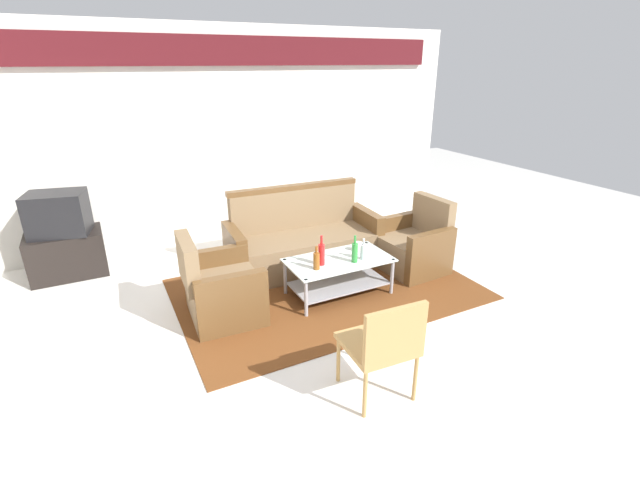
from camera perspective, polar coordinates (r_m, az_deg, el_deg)
ground_plane at (r=4.29m, az=5.10°, el=-11.36°), size 14.00×14.00×0.00m
wall_back at (r=6.42m, az=-9.44°, el=13.88°), size 6.52×0.19×2.80m
rug at (r=4.95m, az=0.84°, el=-6.29°), size 3.17×2.10×0.01m
couch at (r=5.35m, az=-2.21°, el=-0.36°), size 1.83×0.82×0.96m
armchair_left at (r=4.43m, az=-12.60°, el=-6.33°), size 0.73×0.79×0.85m
armchair_right at (r=5.43m, az=11.86°, el=-0.84°), size 0.74×0.80×0.85m
coffee_table at (r=4.74m, az=2.41°, el=-4.02°), size 1.10×0.60×0.40m
bottle_green at (r=4.59m, az=4.47°, el=-1.55°), size 0.06×0.06×0.29m
bottle_brown at (r=4.43m, az=-0.46°, el=-2.63°), size 0.06×0.06×0.25m
bottle_clear at (r=4.68m, az=5.57°, el=-1.45°), size 0.06×0.06×0.23m
bottle_red at (r=4.51m, az=0.19°, el=-1.78°), size 0.07×0.07×0.32m
cup at (r=4.89m, az=4.95°, el=-0.84°), size 0.08×0.08×0.10m
tv_stand at (r=5.95m, az=-29.65°, el=-1.61°), size 0.80×0.50×0.52m
television at (r=5.79m, az=-30.56°, el=2.94°), size 0.68×0.56×0.48m
wicker_chair at (r=3.27m, az=8.23°, el=-12.81°), size 0.51×0.51×0.84m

